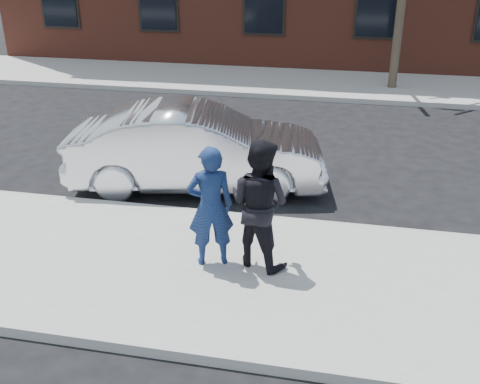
# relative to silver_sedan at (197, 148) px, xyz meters

# --- Properties ---
(ground) EXTENTS (100.00, 100.00, 0.00)m
(ground) POSITION_rel_silver_sedan_xyz_m (-0.50, -2.84, -0.80)
(ground) COLOR black
(ground) RESTS_ON ground
(near_sidewalk) EXTENTS (50.00, 3.50, 0.15)m
(near_sidewalk) POSITION_rel_silver_sedan_xyz_m (-0.50, -3.09, -0.72)
(near_sidewalk) COLOR gray
(near_sidewalk) RESTS_ON ground
(near_curb) EXTENTS (50.00, 0.10, 0.15)m
(near_curb) POSITION_rel_silver_sedan_xyz_m (-0.50, -1.29, -0.72)
(near_curb) COLOR #999691
(near_curb) RESTS_ON ground
(far_sidewalk) EXTENTS (50.00, 3.50, 0.15)m
(far_sidewalk) POSITION_rel_silver_sedan_xyz_m (-0.50, 8.41, -0.72)
(far_sidewalk) COLOR gray
(far_sidewalk) RESTS_ON ground
(far_curb) EXTENTS (50.00, 0.10, 0.15)m
(far_curb) POSITION_rel_silver_sedan_xyz_m (-0.50, 6.61, -0.72)
(far_curb) COLOR #999691
(far_curb) RESTS_ON ground
(silver_sedan) EXTENTS (5.06, 2.53, 1.59)m
(silver_sedan) POSITION_rel_silver_sedan_xyz_m (0.00, 0.00, 0.00)
(silver_sedan) COLOR silver
(silver_sedan) RESTS_ON ground
(man_hoodie) EXTENTS (0.77, 0.64, 1.80)m
(man_hoodie) POSITION_rel_silver_sedan_xyz_m (1.00, -2.87, 0.25)
(man_hoodie) COLOR navy
(man_hoodie) RESTS_ON near_sidewalk
(man_peacoat) EXTENTS (1.12, 1.01, 1.89)m
(man_peacoat) POSITION_rel_silver_sedan_xyz_m (1.66, -2.74, 0.30)
(man_peacoat) COLOR black
(man_peacoat) RESTS_ON near_sidewalk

